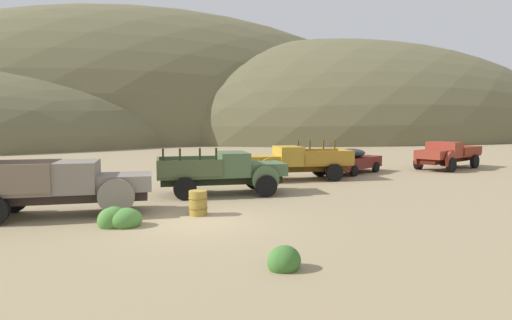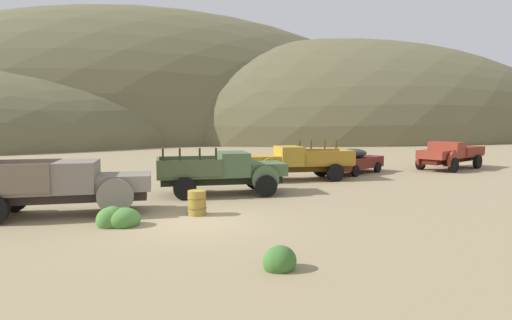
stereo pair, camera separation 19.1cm
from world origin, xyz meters
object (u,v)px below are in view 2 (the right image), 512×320
Objects in this scene: truck_primer_gray at (72,186)px; truck_weathered_green at (231,172)px; truck_mustard at (291,162)px; oil_drum_by_truck at (197,203)px; car_oxblood at (355,160)px; truck_rust_red at (447,155)px.

truck_primer_gray is 1.05× the size of truck_weathered_green.
truck_mustard is (4.90, 2.50, 0.00)m from truck_weathered_green.
oil_drum_by_truck is at bearing -14.08° from truck_primer_gray.
car_oxblood is 6.98m from truck_rust_red.
truck_mustard is 9.81m from oil_drum_by_truck.
truck_primer_gray is at bearing 34.53° from truck_mustard.
truck_mustard is at bearing -15.81° from truck_rust_red.
truck_weathered_green is 5.50m from truck_mustard.
truck_weathered_green reaches higher than oil_drum_by_truck.
truck_weathered_green is 1.19× the size of car_oxblood.
truck_weathered_green is 6.98× the size of oil_drum_by_truck.
truck_primer_gray is at bearing -5.06° from truck_rust_red.
truck_primer_gray is at bearing -153.02° from truck_weathered_green.
truck_primer_gray is 4.42m from oil_drum_by_truck.
car_oxblood is (10.28, 3.20, -0.18)m from truck_weathered_green.
truck_mustard is 5.44m from car_oxblood.
truck_rust_red is (6.81, -1.51, 0.18)m from car_oxblood.
oil_drum_by_truck is (-20.03, -5.08, -0.56)m from truck_rust_red.
oil_drum_by_truck is (-7.83, -5.89, -0.57)m from truck_mustard.
car_oxblood is at bearing 26.50° from oil_drum_by_truck.
truck_mustard is 0.98× the size of truck_rust_red.
truck_weathered_green is at bearing 43.81° from truck_mustard.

